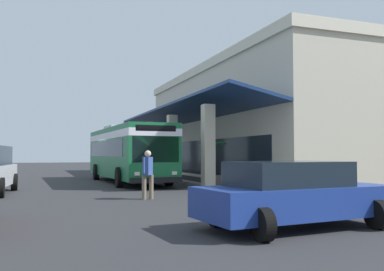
{
  "coord_description": "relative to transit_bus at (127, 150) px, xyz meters",
  "views": [
    {
      "loc": [
        25.26,
        -4.33,
        1.63
      ],
      "look_at": [
        5.25,
        2.95,
        2.58
      ],
      "focal_mm": 39.27,
      "sensor_mm": 36.0,
      "label": 1
    }
  ],
  "objects": [
    {
      "name": "ground",
      "position": [
        -1.09,
        7.54,
        -1.85
      ],
      "size": [
        120.0,
        120.0,
        0.0
      ],
      "primitive_type": "plane",
      "color": "#2D2D30"
    },
    {
      "name": "transit_bus",
      "position": [
        0.0,
        0.0,
        0.0
      ],
      "size": [
        11.3,
        3.12,
        3.34
      ],
      "color": "#196638",
      "rests_on": "ground"
    },
    {
      "name": "potted_palm",
      "position": [
        3.45,
        4.01,
        -1.2
      ],
      "size": [
        1.92,
        1.74,
        2.31
      ],
      "color": "gray",
      "rests_on": "ground"
    },
    {
      "name": "parked_sedan_blue",
      "position": [
        16.21,
        0.48,
        -1.1
      ],
      "size": [
        2.73,
        4.56,
        1.47
      ],
      "color": "navy",
      "rests_on": "ground"
    },
    {
      "name": "pedestrian",
      "position": [
        9.32,
        -1.09,
        -0.85
      ],
      "size": [
        0.55,
        0.5,
        1.77
      ],
      "color": "#726651",
      "rests_on": "ground"
    },
    {
      "name": "plaza_building",
      "position": [
        -3.69,
        12.67,
        2.14
      ],
      "size": [
        24.05,
        17.09,
        7.98
      ],
      "color": "beige",
      "rests_on": "ground"
    },
    {
      "name": "curb_strip",
      "position": [
        -3.69,
        3.04,
        -1.79
      ],
      "size": [
        28.49,
        0.5,
        0.12
      ],
      "primitive_type": "cube",
      "color": "#9E998E",
      "rests_on": "ground"
    }
  ]
}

